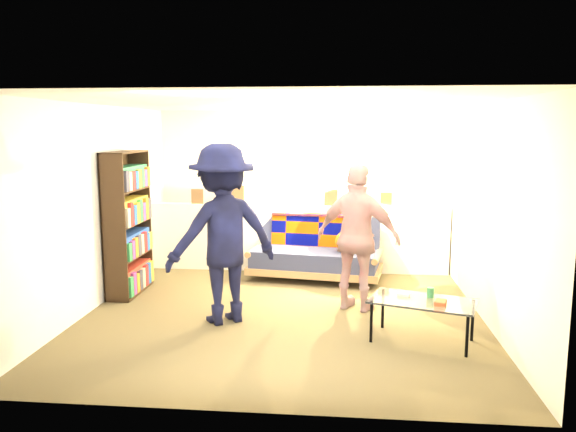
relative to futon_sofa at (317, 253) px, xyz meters
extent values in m
plane|color=brown|center=(-0.32, -1.41, -0.37)|extent=(5.00, 5.00, 0.00)
cube|color=silver|center=(-0.32, 1.09, 0.83)|extent=(4.50, 0.10, 2.40)
cube|color=silver|center=(-2.57, -1.41, 0.83)|extent=(0.10, 5.00, 2.40)
cube|color=silver|center=(1.93, -1.41, 0.83)|extent=(0.10, 5.00, 2.40)
cube|color=white|center=(-0.32, -1.41, 2.03)|extent=(4.50, 5.00, 0.10)
cube|color=silver|center=(-0.32, 0.39, 0.13)|extent=(4.45, 0.15, 1.00)
cube|color=brown|center=(-1.82, 0.37, 0.74)|extent=(0.18, 0.02, 0.22)
cube|color=brown|center=(-1.22, 0.37, 0.77)|extent=(0.22, 0.02, 0.28)
cube|color=white|center=(-0.52, 0.37, 0.86)|extent=(0.45, 0.02, 0.45)
cube|color=brown|center=(0.18, 0.37, 0.76)|extent=(0.20, 0.02, 0.26)
cube|color=brown|center=(0.98, 0.37, 0.73)|extent=(0.16, 0.02, 0.20)
cube|color=#AD8254|center=(-0.03, -0.06, -0.22)|extent=(1.95, 1.09, 0.10)
cube|color=#343B5E|center=(-0.03, -0.11, -0.06)|extent=(1.83, 0.94, 0.23)
cube|color=#343B5E|center=(0.02, 0.25, 0.23)|extent=(1.76, 0.49, 0.55)
cylinder|color=#AD8254|center=(-0.89, 0.07, 0.02)|extent=(0.21, 0.83, 0.09)
cylinder|color=#AD8254|center=(0.84, -0.19, 0.02)|extent=(0.21, 0.83, 0.09)
cube|color=#040A6C|center=(0.01, 0.18, 0.23)|extent=(1.41, 0.31, 0.50)
cube|color=#040A6C|center=(0.03, 0.30, 0.50)|extent=(1.43, 0.45, 0.03)
sphere|color=#D06912|center=(0.40, -0.17, 0.20)|extent=(0.29, 0.29, 0.29)
cube|color=black|center=(-2.54, -0.94, 0.55)|extent=(0.02, 0.92, 1.83)
cube|color=black|center=(-2.40, -1.39, 0.55)|extent=(0.31, 0.02, 1.83)
cube|color=black|center=(-2.40, -0.49, 0.55)|extent=(0.31, 0.02, 1.83)
cube|color=black|center=(-2.40, -0.94, 1.45)|extent=(0.31, 0.92, 0.02)
cube|color=black|center=(-2.40, -0.94, -0.35)|extent=(0.31, 0.92, 0.04)
cube|color=black|center=(-2.40, -0.94, 0.12)|extent=(0.31, 0.88, 0.02)
cube|color=black|center=(-2.40, -0.94, 0.55)|extent=(0.31, 0.88, 0.02)
cube|color=black|center=(-2.40, -0.94, 0.98)|extent=(0.31, 0.88, 0.02)
cube|color=red|center=(-2.38, -0.94, -0.16)|extent=(0.22, 0.86, 0.31)
cube|color=#254EA3|center=(-2.38, -0.94, 0.28)|extent=(0.22, 0.86, 0.29)
cube|color=yellow|center=(-2.38, -0.94, 0.71)|extent=(0.22, 0.86, 0.31)
cube|color=#308554|center=(-2.38, -0.94, 1.14)|extent=(0.22, 0.86, 0.29)
cylinder|color=black|center=(0.65, -2.39, -0.16)|extent=(0.04, 0.04, 0.41)
cylinder|color=black|center=(1.52, -2.69, -0.16)|extent=(0.04, 0.04, 0.41)
cylinder|color=black|center=(0.79, -1.97, -0.16)|extent=(0.04, 0.04, 0.41)
cylinder|color=black|center=(1.66, -2.26, -0.16)|extent=(0.04, 0.04, 0.41)
cube|color=silver|center=(1.16, -2.33, 0.05)|extent=(1.15, 0.86, 0.02)
cube|color=silver|center=(0.98, -2.21, 0.08)|extent=(0.13, 0.09, 0.03)
cube|color=#F1522A|center=(1.30, -2.46, 0.08)|extent=(0.14, 0.17, 0.04)
cylinder|color=#3D9452|center=(1.24, -2.23, 0.11)|extent=(0.09, 0.09, 0.10)
cylinder|color=black|center=(0.53, -0.04, -0.35)|extent=(0.29, 0.29, 0.03)
cylinder|color=black|center=(0.53, -0.04, 0.43)|extent=(0.04, 0.04, 1.59)
sphere|color=#FFC672|center=(0.44, 0.04, 1.08)|extent=(0.13, 0.13, 0.13)
sphere|color=#FFC672|center=(0.64, -0.11, 1.15)|extent=(0.13, 0.13, 0.13)
sphere|color=#FFC672|center=(0.59, 0.06, 1.22)|extent=(0.13, 0.13, 0.13)
imported|color=black|center=(-0.95, -1.90, 0.61)|extent=(1.46, 1.31, 1.96)
imported|color=pink|center=(0.53, -1.36, 0.49)|extent=(1.09, 0.78, 1.72)
camera|label=1|loc=(0.33, -7.81, 1.75)|focal=35.00mm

